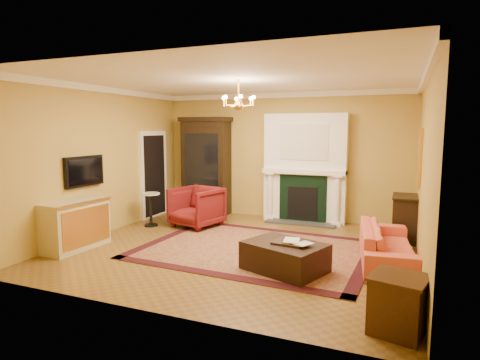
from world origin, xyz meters
The scene contains 26 objects.
floor centered at (0.00, 0.00, -0.01)m, with size 6.00×5.50×0.02m, color brown.
ceiling centered at (0.00, 0.00, 3.01)m, with size 6.00×5.50×0.02m, color white.
wall_back centered at (0.00, 2.76, 1.50)m, with size 6.00×0.02×3.00m, color #B69441.
wall_front centered at (0.00, -2.76, 1.50)m, with size 6.00×0.02×3.00m, color #B69441.
wall_left centered at (-3.01, 0.00, 1.50)m, with size 0.02×5.50×3.00m, color #B69441.
wall_right centered at (3.01, 0.00, 1.50)m, with size 0.02×5.50×3.00m, color #B69441.
fireplace centered at (0.60, 2.57, 1.19)m, with size 1.90×0.70×2.50m.
crown_molding centered at (0.00, 0.96, 2.94)m, with size 6.00×5.50×0.12m.
doorway centered at (-2.95, 1.70, 1.05)m, with size 0.08×1.05×2.10m.
tv_panel centered at (-2.95, -0.60, 1.35)m, with size 0.09×0.95×0.58m.
gilt_mirror centered at (2.97, 1.40, 1.65)m, with size 0.06×0.76×1.05m.
chandelier centered at (0.00, 0.00, 2.61)m, with size 0.63×0.55×0.53m.
oriental_rug centered at (0.31, 0.02, 0.01)m, with size 3.99×2.99×0.02m, color #4C1110.
china_cabinet centered at (-1.91, 2.49, 1.17)m, with size 1.17×0.53×2.33m, color black.
wingback_armchair centered at (-1.48, 1.15, 0.48)m, with size 0.94×0.88×0.97m, color maroon.
pedestal_table centered at (-2.44, 0.80, 0.43)m, with size 0.42×0.42×0.75m.
commode centered at (-2.73, -1.13, 0.44)m, with size 0.56×1.18×0.88m, color beige.
coral_sofa centered at (2.53, 0.16, 0.40)m, with size 2.06×0.60×0.80m, color #E35A48.
end_table centered at (2.72, -2.17, 0.30)m, with size 0.51×0.51×0.60m, color #3D1F10.
console_table centered at (2.78, 1.70, 0.42)m, with size 0.43×0.76×0.85m, color black.
leather_ottoman centered at (1.10, -0.82, 0.23)m, with size 1.14×0.83×0.43m, color black.
ottoman_tray centered at (1.17, -0.84, 0.46)m, with size 0.46×0.36×0.03m, color black.
book_a centered at (1.09, -0.84, 0.63)m, with size 0.23×0.03×0.31m, color gray.
book_b centered at (1.32, -0.87, 0.61)m, with size 0.19×0.02×0.26m, color gray.
topiary_left centered at (-0.03, 2.53, 1.44)m, with size 0.14×0.14×0.38m.
topiary_right centered at (1.32, 2.53, 1.49)m, with size 0.18×0.18×0.48m.
Camera 1 is at (2.69, -6.53, 2.16)m, focal length 30.00 mm.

